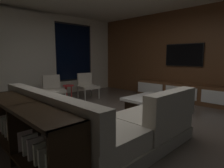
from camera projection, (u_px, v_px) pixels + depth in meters
The scene contains 12 objects.
floor at pixel (123, 125), 3.66m from camera, with size 9.20×9.20×0.00m, color #564C44.
back_wall_with_window at pixel (36, 55), 5.98m from camera, with size 6.60×0.30×2.70m.
media_wall at pixel (194, 55), 5.59m from camera, with size 0.12×7.80×2.70m.
sectional_couch at pixel (91, 124), 2.90m from camera, with size 1.98×2.50×0.82m.
coffee_table at pixel (155, 105), 4.42m from camera, with size 1.16×1.16×0.36m.
book_stack_on_coffee_table at pixel (159, 97), 4.41m from camera, with size 0.26×0.22×0.06m.
accent_chair_near_window at pixel (87, 84), 6.04m from camera, with size 0.63×0.64×0.78m.
accent_chair_by_curtain at pixel (53, 88), 5.38m from camera, with size 0.64×0.65×0.78m.
side_stool at pixel (68, 88), 5.69m from camera, with size 0.32×0.32×0.46m.
media_console at pixel (185, 93), 5.58m from camera, with size 0.46×3.10×0.52m.
mounted_tv at pixel (184, 55), 5.69m from camera, with size 0.05×1.14×0.66m.
console_table_behind_couch at pixel (25, 130), 2.34m from camera, with size 0.40×2.10×0.74m.
Camera 1 is at (-2.60, -2.36, 1.30)m, focal length 30.69 mm.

